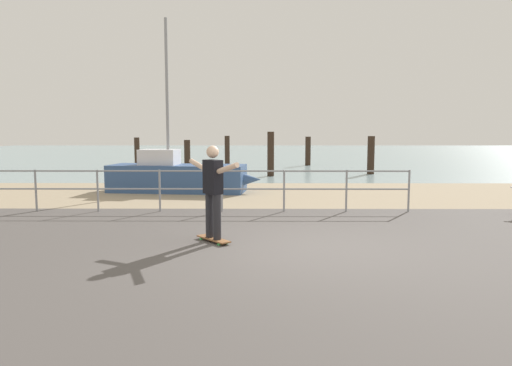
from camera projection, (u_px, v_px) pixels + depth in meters
ground_plane at (305, 265)px, 7.00m from camera, size 24.00×10.00×0.04m
beach_strip at (281, 194)px, 14.95m from camera, size 24.00×6.00×0.04m
sea_surface at (267, 154)px, 42.79m from camera, size 72.00×50.00×0.04m
railing_fence at (191, 184)px, 11.51m from camera, size 10.75×0.05×1.05m
sailboat at (182, 176)px, 15.36m from camera, size 5.04×1.90×5.57m
skateboard at (213, 239)px, 8.38m from camera, size 0.67×0.74×0.08m
skateboarder at (213, 186)px, 8.28m from camera, size 1.00×1.17×1.65m
groyne_post_0 at (137, 153)px, 25.03m from camera, size 0.28×0.28×1.67m
groyne_post_1 at (187, 153)px, 27.21m from camera, size 0.35×0.35×1.51m
groyne_post_2 at (227, 151)px, 26.88m from camera, size 0.29×0.29×1.74m
groyne_post_3 at (271, 154)px, 20.71m from camera, size 0.30×0.30×1.98m
groyne_post_4 at (308, 151)px, 27.40m from camera, size 0.32×0.32×1.69m
groyne_post_5 at (371, 155)px, 21.79m from camera, size 0.33×0.33×1.78m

